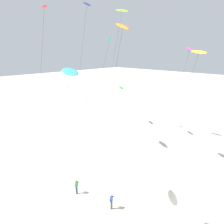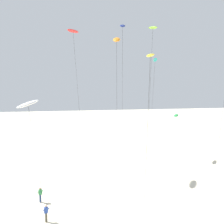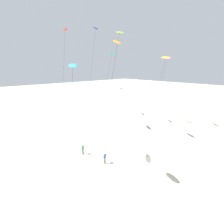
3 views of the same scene
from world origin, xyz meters
The scene contains 10 objects.
kite_yellow centered at (3.20, 0.53, 15.26)m, with size 2.06×5.81×15.75m.
kite_teal centered at (12.25, 22.16, 16.93)m, with size 2.59×8.83×17.74m.
kite_red centered at (-1.44, 21.19, 21.11)m, with size 3.60×10.35×21.61m.
kite_white centered at (-7.25, 6.45, 11.11)m, with size 2.57×5.57×11.66m.
kite_lime centered at (9.74, 16.89, 21.22)m, with size 2.34×8.20×21.83m.
kite_orange centered at (2.70, 10.40, 18.28)m, with size 2.27×6.91×19.00m.
kite_green centered at (16.82, 23.20, 7.76)m, with size 2.18×3.43×8.06m.
kite_navy centered at (6.38, 21.34, 22.26)m, with size 2.83×8.58×23.12m.
kite_flyer_nearest centered at (-6.39, 8.94, 0.89)m, with size 0.66×0.64×1.67m.
kite_flyer_middle centered at (-5.72, 4.16, 0.89)m, with size 0.68×0.67×1.67m.
Camera 2 is at (-5.25, -21.76, 12.75)m, focal length 44.17 mm.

